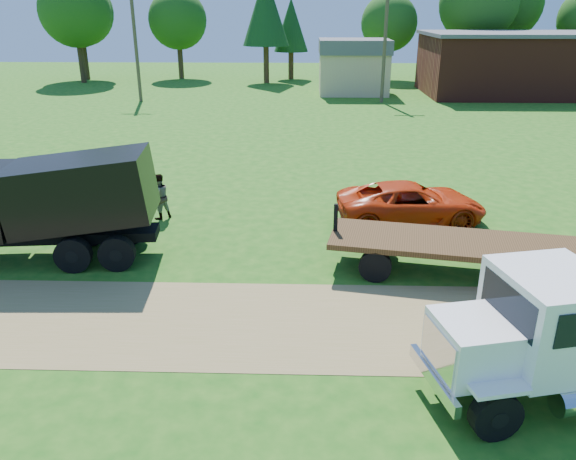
{
  "coord_description": "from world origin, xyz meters",
  "views": [
    {
      "loc": [
        -0.27,
        -12.1,
        7.32
      ],
      "look_at": [
        -0.71,
        2.26,
        1.6
      ],
      "focal_mm": 35.0,
      "sensor_mm": 36.0,
      "label": 1
    }
  ],
  "objects_px": {
    "flatbed_trailer": "(459,249)",
    "white_semi_tractor": "(549,336)",
    "spectator_a": "(474,338)",
    "orange_pickup": "(411,203)",
    "black_dump_truck": "(35,202)"
  },
  "relations": [
    {
      "from": "flatbed_trailer",
      "to": "white_semi_tractor",
      "type": "bearing_deg",
      "value": -76.36
    },
    {
      "from": "spectator_a",
      "to": "orange_pickup",
      "type": "bearing_deg",
      "value": 55.35
    },
    {
      "from": "black_dump_truck",
      "to": "flatbed_trailer",
      "type": "bearing_deg",
      "value": -9.48
    },
    {
      "from": "orange_pickup",
      "to": "spectator_a",
      "type": "distance_m",
      "value": 8.99
    },
    {
      "from": "black_dump_truck",
      "to": "flatbed_trailer",
      "type": "distance_m",
      "value": 12.67
    },
    {
      "from": "orange_pickup",
      "to": "spectator_a",
      "type": "bearing_deg",
      "value": 171.55
    },
    {
      "from": "black_dump_truck",
      "to": "orange_pickup",
      "type": "relative_size",
      "value": 1.5
    },
    {
      "from": "orange_pickup",
      "to": "white_semi_tractor",
      "type": "bearing_deg",
      "value": 178.37
    },
    {
      "from": "white_semi_tractor",
      "to": "flatbed_trailer",
      "type": "bearing_deg",
      "value": 80.12
    },
    {
      "from": "white_semi_tractor",
      "to": "orange_pickup",
      "type": "height_order",
      "value": "white_semi_tractor"
    },
    {
      "from": "white_semi_tractor",
      "to": "orange_pickup",
      "type": "xyz_separation_m",
      "value": [
        -0.91,
        9.8,
        -0.65
      ]
    },
    {
      "from": "white_semi_tractor",
      "to": "spectator_a",
      "type": "xyz_separation_m",
      "value": [
        -1.15,
        0.82,
        -0.57
      ]
    },
    {
      "from": "orange_pickup",
      "to": "flatbed_trailer",
      "type": "relative_size",
      "value": 0.68
    },
    {
      "from": "flatbed_trailer",
      "to": "black_dump_truck",
      "type": "bearing_deg",
      "value": -172.45
    },
    {
      "from": "flatbed_trailer",
      "to": "spectator_a",
      "type": "xyz_separation_m",
      "value": [
        -0.88,
        -4.72,
        -0.01
      ]
    }
  ]
}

